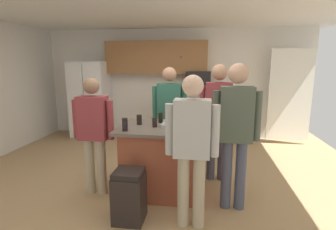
{
  "coord_description": "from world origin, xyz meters",
  "views": [
    {
      "loc": [
        0.79,
        -3.63,
        1.79
      ],
      "look_at": [
        0.25,
        0.07,
        1.05
      ],
      "focal_mm": 28.02,
      "sensor_mm": 36.0,
      "label": 1
    }
  ],
  "objects_px": {
    "person_host_foreground": "(192,142)",
    "glass_dark_ale": "(155,123)",
    "person_elder_center": "(218,114)",
    "serving_tray": "(178,125)",
    "tumbler_amber": "(125,125)",
    "microwave_over_range": "(198,78)",
    "person_guest_left": "(169,112)",
    "glass_pilsner": "(139,120)",
    "mug_blue_stoneware": "(183,119)",
    "refrigerator": "(91,100)",
    "kitchen_island": "(165,159)",
    "person_guest_right": "(236,127)",
    "person_guest_by_door": "(94,129)",
    "trash_bin": "(129,196)",
    "glass_stout_tall": "(160,118)"
  },
  "relations": [
    {
      "from": "trash_bin",
      "to": "person_guest_by_door",
      "type": "bearing_deg",
      "value": 138.49
    },
    {
      "from": "microwave_over_range",
      "to": "person_host_foreground",
      "type": "xyz_separation_m",
      "value": [
        0.06,
        -3.46,
        -0.48
      ]
    },
    {
      "from": "person_guest_by_door",
      "to": "serving_tray",
      "type": "height_order",
      "value": "person_guest_by_door"
    },
    {
      "from": "person_elder_center",
      "to": "mug_blue_stoneware",
      "type": "xyz_separation_m",
      "value": [
        -0.5,
        -0.26,
        -0.03
      ]
    },
    {
      "from": "glass_dark_ale",
      "to": "serving_tray",
      "type": "relative_size",
      "value": 0.28
    },
    {
      "from": "person_elder_center",
      "to": "serving_tray",
      "type": "xyz_separation_m",
      "value": [
        -0.55,
        -0.5,
        -0.06
      ]
    },
    {
      "from": "glass_dark_ale",
      "to": "mug_blue_stoneware",
      "type": "xyz_separation_m",
      "value": [
        0.35,
        0.32,
        -0.01
      ]
    },
    {
      "from": "refrigerator",
      "to": "microwave_over_range",
      "type": "bearing_deg",
      "value": 2.6
    },
    {
      "from": "person_elder_center",
      "to": "serving_tray",
      "type": "distance_m",
      "value": 0.74
    },
    {
      "from": "microwave_over_range",
      "to": "person_host_foreground",
      "type": "relative_size",
      "value": 0.33
    },
    {
      "from": "microwave_over_range",
      "to": "person_elder_center",
      "type": "xyz_separation_m",
      "value": [
        0.38,
        -2.19,
        -0.41
      ]
    },
    {
      "from": "tumbler_amber",
      "to": "serving_tray",
      "type": "distance_m",
      "value": 0.73
    },
    {
      "from": "glass_stout_tall",
      "to": "tumbler_amber",
      "type": "relative_size",
      "value": 0.87
    },
    {
      "from": "refrigerator",
      "to": "person_host_foreground",
      "type": "distance_m",
      "value": 4.27
    },
    {
      "from": "tumbler_amber",
      "to": "trash_bin",
      "type": "xyz_separation_m",
      "value": [
        0.16,
        -0.43,
        -0.73
      ]
    },
    {
      "from": "microwave_over_range",
      "to": "person_guest_right",
      "type": "bearing_deg",
      "value": -79.64
    },
    {
      "from": "person_guest_by_door",
      "to": "trash_bin",
      "type": "height_order",
      "value": "person_guest_by_door"
    },
    {
      "from": "serving_tray",
      "to": "glass_stout_tall",
      "type": "bearing_deg",
      "value": 146.5
    },
    {
      "from": "person_guest_left",
      "to": "glass_pilsner",
      "type": "relative_size",
      "value": 12.94
    },
    {
      "from": "person_guest_by_door",
      "to": "tumbler_amber",
      "type": "relative_size",
      "value": 9.89
    },
    {
      "from": "mug_blue_stoneware",
      "to": "glass_stout_tall",
      "type": "xyz_separation_m",
      "value": [
        -0.32,
        -0.05,
        0.02
      ]
    },
    {
      "from": "microwave_over_range",
      "to": "glass_dark_ale",
      "type": "relative_size",
      "value": 4.53
    },
    {
      "from": "microwave_over_range",
      "to": "person_guest_right",
      "type": "relative_size",
      "value": 0.31
    },
    {
      "from": "microwave_over_range",
      "to": "glass_pilsner",
      "type": "bearing_deg",
      "value": -105.18
    },
    {
      "from": "person_guest_by_door",
      "to": "kitchen_island",
      "type": "bearing_deg",
      "value": -0.0
    },
    {
      "from": "serving_tray",
      "to": "person_host_foreground",
      "type": "bearing_deg",
      "value": -73.57
    },
    {
      "from": "kitchen_island",
      "to": "tumbler_amber",
      "type": "distance_m",
      "value": 0.78
    },
    {
      "from": "kitchen_island",
      "to": "mug_blue_stoneware",
      "type": "relative_size",
      "value": 9.37
    },
    {
      "from": "person_guest_by_door",
      "to": "glass_pilsner",
      "type": "bearing_deg",
      "value": 12.04
    },
    {
      "from": "person_host_foreground",
      "to": "glass_dark_ale",
      "type": "xyz_separation_m",
      "value": [
        -0.53,
        0.68,
        0.05
      ]
    },
    {
      "from": "person_guest_by_door",
      "to": "trash_bin",
      "type": "relative_size",
      "value": 2.64
    },
    {
      "from": "person_host_foreground",
      "to": "trash_bin",
      "type": "height_order",
      "value": "person_host_foreground"
    },
    {
      "from": "refrigerator",
      "to": "glass_stout_tall",
      "type": "height_order",
      "value": "refrigerator"
    },
    {
      "from": "person_guest_by_door",
      "to": "serving_tray",
      "type": "bearing_deg",
      "value": 0.36
    },
    {
      "from": "refrigerator",
      "to": "kitchen_island",
      "type": "relative_size",
      "value": 1.49
    },
    {
      "from": "mug_blue_stoneware",
      "to": "tumbler_amber",
      "type": "distance_m",
      "value": 0.9
    },
    {
      "from": "microwave_over_range",
      "to": "person_guest_left",
      "type": "xyz_separation_m",
      "value": [
        -0.4,
        -1.92,
        -0.45
      ]
    },
    {
      "from": "microwave_over_range",
      "to": "glass_pilsner",
      "type": "relative_size",
      "value": 4.19
    },
    {
      "from": "person_guest_left",
      "to": "person_host_foreground",
      "type": "relative_size",
      "value": 1.03
    },
    {
      "from": "refrigerator",
      "to": "glass_stout_tall",
      "type": "distance_m",
      "value": 3.22
    },
    {
      "from": "person_host_foreground",
      "to": "glass_dark_ale",
      "type": "distance_m",
      "value": 0.87
    },
    {
      "from": "refrigerator",
      "to": "glass_pilsner",
      "type": "relative_size",
      "value": 13.7
    },
    {
      "from": "kitchen_island",
      "to": "glass_dark_ale",
      "type": "height_order",
      "value": "glass_dark_ale"
    },
    {
      "from": "glass_dark_ale",
      "to": "person_host_foreground",
      "type": "bearing_deg",
      "value": -51.81
    },
    {
      "from": "refrigerator",
      "to": "mug_blue_stoneware",
      "type": "distance_m",
      "value": 3.41
    },
    {
      "from": "glass_pilsner",
      "to": "person_guest_right",
      "type": "bearing_deg",
      "value": -15.55
    },
    {
      "from": "person_guest_left",
      "to": "mug_blue_stoneware",
      "type": "distance_m",
      "value": 0.61
    },
    {
      "from": "tumbler_amber",
      "to": "microwave_over_range",
      "type": "bearing_deg",
      "value": 75.05
    },
    {
      "from": "glass_dark_ale",
      "to": "glass_stout_tall",
      "type": "xyz_separation_m",
      "value": [
        0.03,
        0.28,
        0.01
      ]
    },
    {
      "from": "person_guest_by_door",
      "to": "person_guest_right",
      "type": "bearing_deg",
      "value": -13.7
    }
  ]
}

